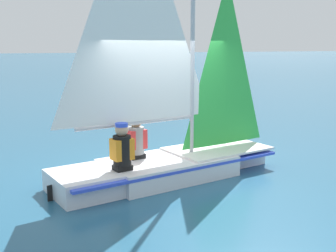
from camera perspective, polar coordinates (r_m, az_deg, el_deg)
ground_plane at (r=7.90m, az=-0.00°, el=-6.92°), size 260.00×260.00×0.00m
sailboat_main at (r=7.68m, az=-0.15°, el=-1.24°), size 2.14×4.47×5.13m
sailor_helm at (r=7.74m, az=-4.35°, el=-2.47°), size 0.35×0.38×1.16m
sailor_crew at (r=7.03m, az=-6.23°, el=-3.88°), size 0.35×0.38×1.16m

